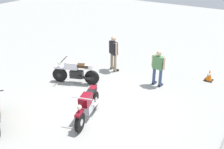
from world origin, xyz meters
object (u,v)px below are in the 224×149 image
(motorcycle_silver_cruiser, at_px, (76,72))
(motorcycle_maroon_cruiser, at_px, (88,105))
(person_in_green_shirt, at_px, (158,66))
(traffic_cone, at_px, (209,75))
(person_in_black_shirt, at_px, (113,51))

(motorcycle_silver_cruiser, bearing_deg, motorcycle_maroon_cruiser, 117.02)
(motorcycle_silver_cruiser, xyz_separation_m, motorcycle_maroon_cruiser, (1.83, 2.06, 0.00))
(motorcycle_maroon_cruiser, bearing_deg, motorcycle_silver_cruiser, -149.00)
(person_in_green_shirt, relative_size, traffic_cone, 3.00)
(motorcycle_silver_cruiser, height_order, traffic_cone, motorcycle_silver_cruiser)
(traffic_cone, bearing_deg, motorcycle_maroon_cruiser, -27.71)
(motorcycle_silver_cruiser, distance_m, motorcycle_maroon_cruiser, 2.76)
(motorcycle_silver_cruiser, distance_m, person_in_black_shirt, 2.15)
(motorcycle_silver_cruiser, height_order, person_in_black_shirt, person_in_black_shirt)
(traffic_cone, bearing_deg, person_in_green_shirt, -46.19)
(motorcycle_silver_cruiser, xyz_separation_m, traffic_cone, (-3.38, 4.80, -0.26))
(person_in_black_shirt, relative_size, traffic_cone, 3.21)
(motorcycle_silver_cruiser, relative_size, person_in_green_shirt, 1.25)
(motorcycle_silver_cruiser, xyz_separation_m, person_in_green_shirt, (-1.69, 3.05, 0.37))
(motorcycle_maroon_cruiser, relative_size, person_in_black_shirt, 1.19)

